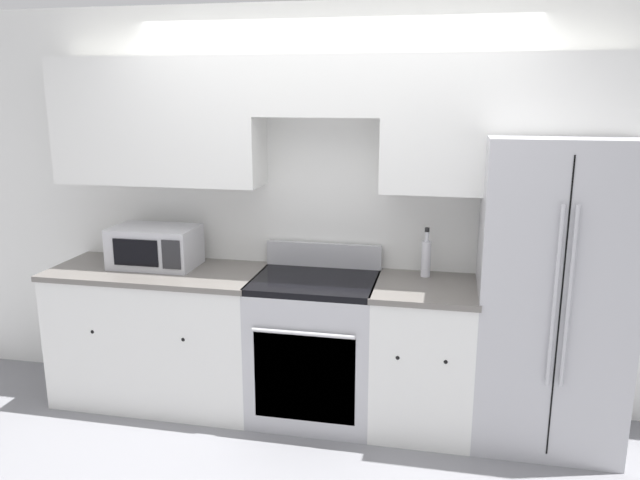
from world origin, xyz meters
TOP-DOWN VIEW (x-y plane):
  - ground_plane at (0.00, 0.00)m, footprint 12.00×12.00m
  - wall_back at (0.00, 0.58)m, footprint 8.00×0.39m
  - lower_cabinets_left at (-1.10, 0.31)m, footprint 1.39×0.64m
  - lower_cabinets_right at (0.65, 0.31)m, footprint 0.62×0.64m
  - oven_range at (-0.03, 0.31)m, footprint 0.77×0.65m
  - refrigerator at (1.37, 0.36)m, footprint 0.83×0.75m
  - microwave at (-1.13, 0.38)m, footprint 0.56×0.35m
  - bottle at (0.64, 0.50)m, footprint 0.06×0.06m

SIDE VIEW (x-z plane):
  - ground_plane at x=0.00m, z-range 0.00..0.00m
  - lower_cabinets_left at x=-1.10m, z-range 0.00..0.92m
  - lower_cabinets_right at x=0.65m, z-range 0.00..0.92m
  - oven_range at x=-0.03m, z-range -0.07..1.01m
  - refrigerator at x=1.37m, z-range 0.00..1.82m
  - bottle at x=0.64m, z-range 0.89..1.20m
  - microwave at x=-1.13m, z-range 0.92..1.19m
  - wall_back at x=0.00m, z-range 0.24..2.84m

